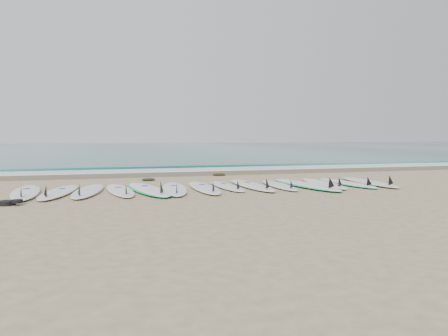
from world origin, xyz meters
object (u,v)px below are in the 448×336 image
object	(u,v)px
surfboard_7	(227,186)
surfboard_0	(25,192)
leash_coil	(9,203)
surfboard_13	(370,182)

from	to	relation	value
surfboard_7	surfboard_0	bearing A→B (deg)	177.80
surfboard_7	leash_coil	size ratio (longest dim) A/B	5.04
surfboard_13	surfboard_7	bearing A→B (deg)	-179.50
surfboard_0	surfboard_13	bearing A→B (deg)	-5.92
surfboard_7	leash_coil	distance (m)	4.79
surfboard_7	leash_coil	world-z (taller)	surfboard_7
surfboard_0	leash_coil	world-z (taller)	surfboard_0
surfboard_0	leash_coil	xyz separation A→B (m)	(-0.06, -1.45, -0.01)
surfboard_7	surfboard_13	xyz separation A→B (m)	(3.84, -0.20, 0.01)
surfboard_0	leash_coil	bearing A→B (deg)	-96.80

